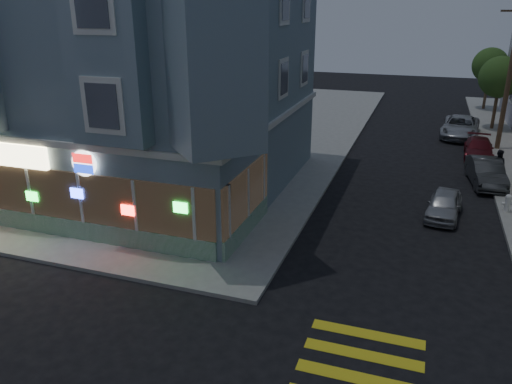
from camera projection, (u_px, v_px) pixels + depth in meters
The scene contains 13 objects.
ground at pixel (140, 323), 14.88m from camera, with size 120.00×120.00×0.00m, color black.
sidewalk_nw at pixel (145, 124), 39.31m from camera, with size 33.00×42.00×0.15m, color gray.
corner_building at pixel (142, 72), 24.37m from camera, with size 14.60×14.60×11.40m.
utility_pole at pixel (510, 75), 30.78m from camera, with size 2.20×0.30×9.00m.
street_tree_near at pixel (500, 77), 36.33m from camera, with size 3.00×3.00×5.30m.
street_tree_far at pixel (490, 65), 43.41m from camera, with size 3.00×3.00×5.30m.
pedestrian_a at pixel (498, 164), 26.46m from camera, with size 0.78×0.61×1.61m, color #222227.
parked_car_a at pixel (444, 205), 22.11m from camera, with size 1.37×3.41×1.16m, color #A2A4A9.
parked_car_b at pixel (486, 172), 26.04m from camera, with size 1.46×4.18×1.38m, color #313336.
parked_car_c at pixel (479, 149), 30.67m from camera, with size 1.65×4.05×1.18m, color maroon.
parked_car_d at pixel (460, 127), 35.50m from camera, with size 2.42×5.25×1.46m, color #A1A5AC.
traffic_signal at pixel (220, 171), 17.54m from camera, with size 0.56×0.54×4.81m.
fire_hydrant at pixel (508, 203), 22.34m from camera, with size 0.48×0.27×0.82m.
Camera 1 is at (7.35, -10.74, 8.91)m, focal length 35.00 mm.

